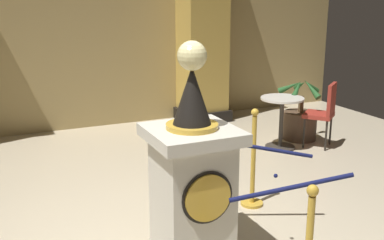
# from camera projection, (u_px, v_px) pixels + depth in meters

# --- Properties ---
(back_wall) EXTENTS (10.55, 0.16, 4.01)m
(back_wall) POSITION_uv_depth(u_px,v_px,m) (63.00, 7.00, 7.52)
(back_wall) COLOR tan
(back_wall) RESTS_ON ground_plane
(pedestal_clock) EXTENTS (0.72, 0.72, 1.84)m
(pedestal_clock) POSITION_uv_depth(u_px,v_px,m) (192.00, 176.00, 3.94)
(pedestal_clock) COLOR beige
(pedestal_clock) RESTS_ON ground_plane
(stanchion_far) EXTENTS (0.24, 0.24, 1.06)m
(stanchion_far) POSITION_uv_depth(u_px,v_px,m) (253.00, 172.00, 4.99)
(stanchion_far) COLOR gold
(stanchion_far) RESTS_ON ground_plane
(velvet_rope) EXTENTS (1.22, 1.24, 0.22)m
(velvet_rope) POSITION_uv_depth(u_px,v_px,m) (276.00, 166.00, 3.98)
(velvet_rope) COLOR #141947
(column_right) EXTENTS (0.89, 0.89, 3.85)m
(column_right) POSITION_uv_depth(u_px,v_px,m) (201.00, 12.00, 8.14)
(column_right) COLOR black
(column_right) RESTS_ON ground_plane
(potted_palm_right) EXTENTS (0.69, 0.69, 0.99)m
(potted_palm_right) POSITION_uv_depth(u_px,v_px,m) (300.00, 120.00, 7.33)
(potted_palm_right) COLOR #4C3828
(potted_palm_right) RESTS_ON ground_plane
(cafe_table) EXTENTS (0.62, 0.62, 0.76)m
(cafe_table) POSITION_uv_depth(u_px,v_px,m) (281.00, 116.00, 6.84)
(cafe_table) COLOR #332D28
(cafe_table) RESTS_ON ground_plane
(cafe_chair_red) EXTENTS (0.56, 0.56, 0.96)m
(cafe_chair_red) POSITION_uv_depth(u_px,v_px,m) (324.00, 109.00, 6.88)
(cafe_chair_red) COLOR black
(cafe_chair_red) RESTS_ON ground_plane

